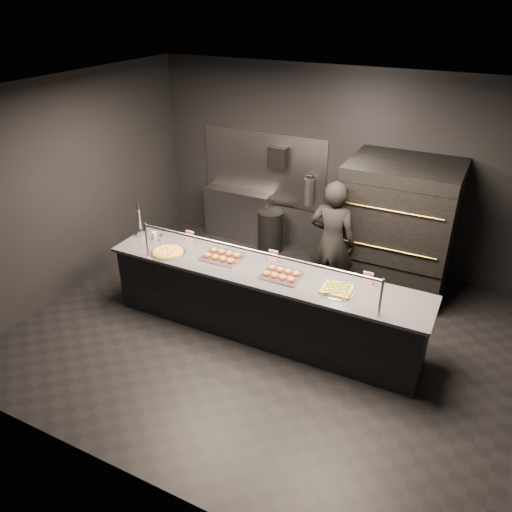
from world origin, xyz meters
The scene contains 15 objects.
room centered at (-0.02, 0.05, 1.50)m, with size 6.04×6.00×3.00m.
service_counter centered at (0.00, 0.00, 0.46)m, with size 4.10×0.78×1.37m.
pizza_oven centered at (1.20, 1.90, 0.97)m, with size 1.50×1.23×1.91m.
prep_shelf centered at (-1.60, 2.32, 0.45)m, with size 1.20×0.35×0.90m, color #99999E.
towel_dispenser centered at (-0.90, 2.39, 1.55)m, with size 0.30×0.20×0.35m, color black.
fire_extinguisher centered at (-0.35, 2.40, 1.06)m, with size 0.14×0.14×0.51m.
beer_tap centered at (-1.95, 0.12, 1.07)m, with size 0.14×0.20×0.53m.
round_pizza centered at (-1.30, -0.15, 0.94)m, with size 0.45×0.45×0.03m.
slider_tray_a centered at (-0.60, 0.05, 0.95)m, with size 0.50×0.38×0.08m.
slider_tray_b centered at (0.26, -0.03, 0.95)m, with size 0.47×0.35×0.07m.
square_pizza centered at (0.96, -0.04, 0.94)m, with size 0.43×0.43×0.05m.
condiment_jar centered at (-1.67, 0.10, 0.97)m, with size 0.17×0.07×0.11m.
tent_cards centered at (0.00, 0.28, 1.00)m, with size 2.58×0.04×0.15m.
trash_bin centered at (-0.90, 2.13, 0.35)m, with size 0.42×0.42×0.70m, color black.
worker centered at (0.48, 1.18, 0.88)m, with size 0.65×0.42×1.77m, color black.
Camera 1 is at (2.29, -4.74, 3.97)m, focal length 35.00 mm.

